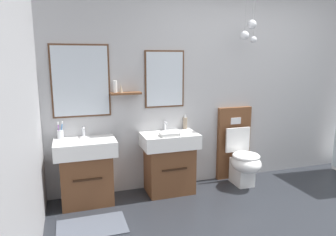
% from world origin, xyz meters
% --- Properties ---
extents(wall_back, '(5.20, 0.45, 2.61)m').
position_xyz_m(wall_back, '(-0.02, 1.75, 1.31)').
color(wall_back, '#A8A8AA').
rests_on(wall_back, ground).
extents(wall_left, '(0.12, 3.62, 2.61)m').
position_xyz_m(wall_left, '(-2.54, 0.00, 1.30)').
color(wall_left, '#A8A8AA').
rests_on(wall_left, ground).
extents(bath_mat, '(0.68, 0.44, 0.01)m').
position_xyz_m(bath_mat, '(-2.02, 0.92, 0.01)').
color(bath_mat, '#474C56').
rests_on(bath_mat, ground).
extents(vanity_sink_left, '(0.68, 0.46, 0.75)m').
position_xyz_m(vanity_sink_left, '(-2.02, 1.50, 0.40)').
color(vanity_sink_left, brown).
rests_on(vanity_sink_left, ground).
extents(tap_on_left_sink, '(0.03, 0.13, 0.11)m').
position_xyz_m(tap_on_left_sink, '(-2.02, 1.66, 0.82)').
color(tap_on_left_sink, silver).
rests_on(tap_on_left_sink, vanity_sink_left).
extents(vanity_sink_right, '(0.68, 0.46, 0.75)m').
position_xyz_m(vanity_sink_right, '(-1.02, 1.50, 0.40)').
color(vanity_sink_right, brown).
rests_on(vanity_sink_right, ground).
extents(tap_on_right_sink, '(0.03, 0.13, 0.11)m').
position_xyz_m(tap_on_right_sink, '(-1.02, 1.66, 0.82)').
color(tap_on_right_sink, silver).
rests_on(tap_on_right_sink, vanity_sink_right).
extents(toilet, '(0.48, 0.62, 1.00)m').
position_xyz_m(toilet, '(-0.03, 1.49, 0.38)').
color(toilet, brown).
rests_on(toilet, ground).
extents(toothbrush_cup, '(0.07, 0.07, 0.20)m').
position_xyz_m(toothbrush_cup, '(-2.28, 1.65, 0.81)').
color(toothbrush_cup, silver).
rests_on(toothbrush_cup, vanity_sink_left).
extents(soap_dispenser, '(0.06, 0.06, 0.18)m').
position_xyz_m(soap_dispenser, '(-0.75, 1.66, 0.83)').
color(soap_dispenser, gray).
rests_on(soap_dispenser, vanity_sink_right).
extents(folded_hand_towel, '(0.22, 0.16, 0.04)m').
position_xyz_m(folded_hand_towel, '(-1.06, 1.37, 0.78)').
color(folded_hand_towel, white).
rests_on(folded_hand_towel, vanity_sink_right).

